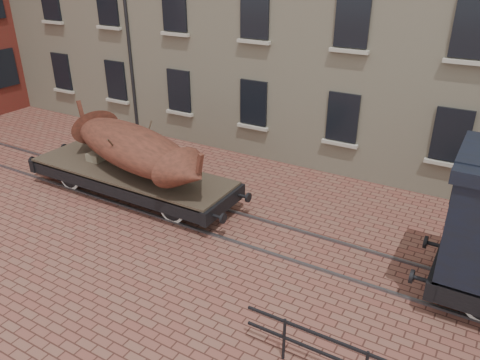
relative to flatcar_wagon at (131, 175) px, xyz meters
The scene contains 4 objects.
ground 4.39m from the flatcar_wagon, ahead, with size 90.00×90.00×0.00m, color brown.
rail_track 4.38m from the flatcar_wagon, ahead, with size 30.00×1.52×0.06m.
flatcar_wagon is the anchor object (origin of this frame).
iron_boat 1.06m from the flatcar_wagon, ahead, with size 6.88×3.50×1.65m.
Camera 1 is at (5.70, -10.14, 7.25)m, focal length 35.00 mm.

